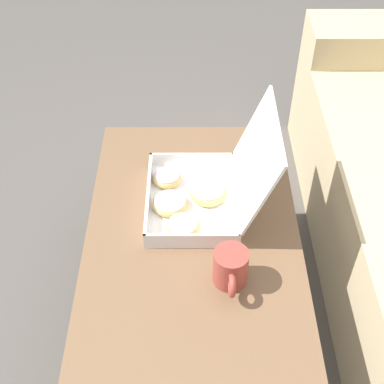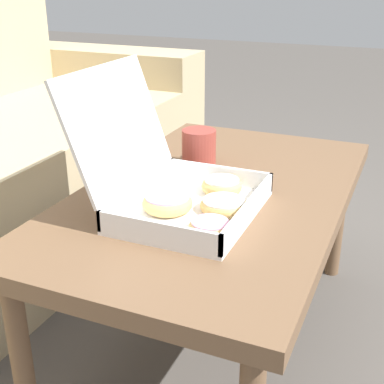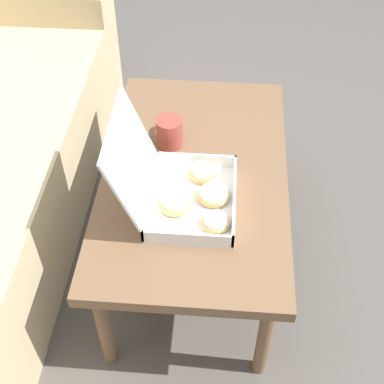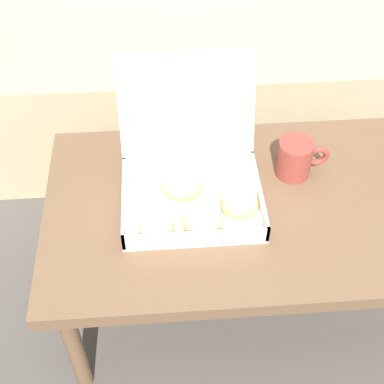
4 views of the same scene
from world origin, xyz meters
TOP-DOWN VIEW (x-y plane):
  - ground_plane at (0.00, 0.00)m, footprint 12.00×12.00m
  - couch at (0.00, 0.81)m, footprint 2.15×0.84m
  - coffee_table at (0.00, -0.11)m, footprint 1.04×0.61m
  - pastry_box at (-0.14, -0.08)m, footprint 0.34×0.36m
  - coffee_mug at (0.13, -0.01)m, footprint 0.14×0.09m

SIDE VIEW (x-z plane):
  - ground_plane at x=0.00m, z-range 0.00..0.00m
  - couch at x=0.00m, z-range -0.13..0.75m
  - coffee_table at x=0.00m, z-range 0.17..0.61m
  - coffee_mug at x=0.13m, z-range 0.43..0.54m
  - pastry_box at x=-0.14m, z-range 0.33..0.64m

